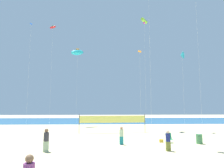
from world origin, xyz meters
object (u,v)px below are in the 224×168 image
Objects in this scene: folding_beach_chair at (169,137)px; beach_handbag at (161,141)px; trash_barrel at (199,139)px; kite_red_inflatable at (53,28)px; beachgoer_charcoal_shirt at (46,139)px; beachgoer_sage_shirt at (121,135)px; kite_blue_diamond at (31,31)px; volleyball_net at (113,120)px; kite_lime_tube at (144,21)px; kite_cyan_delta at (182,55)px; beachgoer_navy_shirt at (168,140)px; kite_orange_diamond at (140,54)px; kite_cyan_inflatable at (77,52)px.

beach_handbag is at bearing 174.04° from folding_beach_chair.
trash_barrel is at bearing -13.32° from beach_handbag.
kite_red_inflatable is (-15.29, 16.82, 18.07)m from beach_handbag.
beachgoer_charcoal_shirt reaches higher than folding_beach_chair.
beachgoer_charcoal_shirt is at bearing -160.03° from folding_beach_chair.
beachgoer_sage_shirt is 0.09× the size of kite_blue_diamond.
kite_red_inflatable reaches higher than beachgoer_charcoal_shirt.
volleyball_net is 20.11m from kite_blue_diamond.
kite_lime_tube is (4.78, 11.69, 16.16)m from beachgoer_sage_shirt.
beachgoer_navy_shirt is at bearing -117.95° from kite_cyan_delta.
beachgoer_sage_shirt reaches higher than folding_beach_chair.
beachgoer_navy_shirt is at bearing -144.33° from trash_barrel.
beach_handbag is 0.02× the size of kite_lime_tube.
kite_orange_diamond reaches higher than trash_barrel.
beachgoer_sage_shirt is 0.09× the size of kite_lime_tube.
beachgoer_charcoal_shirt reaches higher than beachgoer_navy_shirt.
kite_blue_diamond reaches higher than kite_cyan_delta.
kite_lime_tube reaches higher than folding_beach_chair.
kite_red_inflatable is (-5.48, 20.22, 17.29)m from beachgoer_charcoal_shirt.
beachgoer_sage_shirt is 4.27m from beachgoer_navy_shirt.
kite_cyan_inflatable is 13.67m from kite_orange_diamond.
kite_blue_diamond is 5.66m from kite_red_inflatable.
volleyball_net reaches higher than folding_beach_chair.
trash_barrel is 0.10× the size of volleyball_net.
beachgoer_charcoal_shirt is 0.09× the size of kite_red_inflatable.
kite_red_inflatable is at bearing 62.70° from kite_blue_diamond.
beachgoer_sage_shirt is at bearing -113.73° from beachgoer_charcoal_shirt.
trash_barrel reaches higher than beach_handbag.
kite_red_inflatable is at bearing 65.25° from beachgoer_navy_shirt.
kite_cyan_delta is 24.29m from kite_blue_diamond.
beach_handbag is 0.03× the size of kite_cyan_delta.
trash_barrel is at bearing -44.22° from volleyball_net.
kite_red_inflatable reaches higher than beach_handbag.
beachgoer_charcoal_shirt is at bearing -127.05° from kite_lime_tube.
kite_cyan_inflatable is at bearing -133.62° from beachgoer_sage_shirt.
kite_cyan_delta reaches higher than folding_beach_chair.
beachgoer_navy_shirt is 25.68m from kite_cyan_inflatable.
kite_cyan_inflatable reaches higher than beachgoer_navy_shirt.
beachgoer_sage_shirt is at bearing -111.69° from kite_orange_diamond.
beachgoer_navy_shirt is 21.63m from kite_lime_tube.
kite_lime_tube is (-4.99, 2.26, 6.19)m from kite_cyan_delta.
beachgoer_sage_shirt reaches higher than trash_barrel.
beachgoer_charcoal_shirt is at bearing -142.75° from kite_cyan_delta.
kite_red_inflatable is at bearing 137.15° from volleyball_net.
volleyball_net is at bearing -42.85° from kite_red_inflatable.
beachgoer_sage_shirt is at bearing -69.14° from kite_cyan_inflatable.
kite_blue_diamond is 8.56m from kite_cyan_inflatable.
kite_cyan_delta reaches higher than volleyball_net.
beachgoer_navy_shirt is at bearing 77.83° from beachgoer_sage_shirt.
beachgoer_navy_shirt is 3.60m from beach_handbag.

